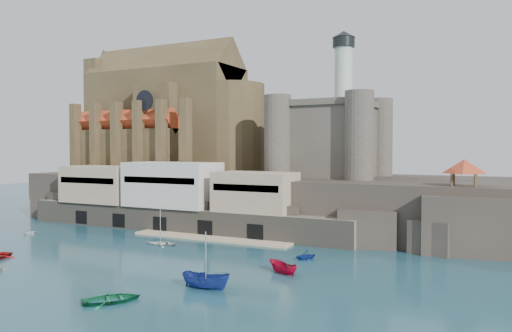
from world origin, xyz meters
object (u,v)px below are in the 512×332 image
at_px(pavilion, 464,168).
at_px(boat_2, 206,289).
at_px(church, 170,121).
at_px(castle_keep, 331,135).

distance_m(pavilion, boat_2, 43.74).
bearing_deg(pavilion, church, 166.52).
bearing_deg(pavilion, castle_keep, 149.82).
bearing_deg(castle_keep, boat_2, -87.85).
distance_m(castle_keep, boat_2, 52.63).
bearing_deg(boat_2, pavilion, -39.48).
xyz_separation_m(church, castle_keep, (40.21, -0.78, -3.81)).
height_order(castle_keep, pavilion, castle_keep).
xyz_separation_m(church, pavilion, (66.13, -15.85, -9.40)).
bearing_deg(castle_keep, church, 178.89).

